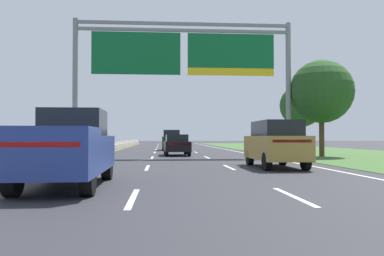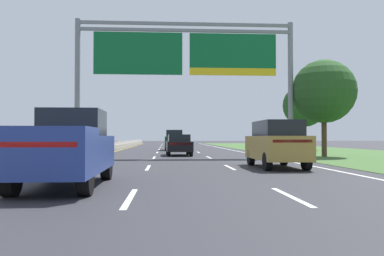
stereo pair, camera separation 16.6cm
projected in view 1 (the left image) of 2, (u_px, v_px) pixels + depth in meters
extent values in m
plane|color=#2B2B30|center=(176.00, 154.00, 33.63)|extent=(220.00, 220.00, 0.00)
cube|color=white|center=(133.00, 198.00, 9.07)|extent=(0.14, 3.00, 0.01)
cube|color=white|center=(147.00, 168.00, 18.04)|extent=(0.14, 3.00, 0.01)
cube|color=white|center=(152.00, 158.00, 27.01)|extent=(0.14, 3.00, 0.01)
cube|color=white|center=(155.00, 152.00, 35.99)|extent=(0.14, 3.00, 0.01)
cube|color=white|center=(156.00, 149.00, 44.96)|extent=(0.14, 3.00, 0.01)
cube|color=white|center=(157.00, 147.00, 53.93)|extent=(0.14, 3.00, 0.01)
cube|color=white|center=(158.00, 146.00, 62.91)|extent=(0.14, 3.00, 0.01)
cube|color=white|center=(158.00, 145.00, 71.88)|extent=(0.14, 3.00, 0.01)
cube|color=white|center=(159.00, 144.00, 80.85)|extent=(0.14, 3.00, 0.01)
cube|color=white|center=(293.00, 196.00, 9.34)|extent=(0.14, 3.00, 0.01)
cube|color=white|center=(229.00, 167.00, 18.32)|extent=(0.14, 3.00, 0.01)
cube|color=white|center=(207.00, 157.00, 27.29)|extent=(0.14, 3.00, 0.01)
cube|color=white|center=(196.00, 152.00, 36.26)|extent=(0.14, 3.00, 0.01)
cube|color=white|center=(189.00, 149.00, 45.23)|extent=(0.14, 3.00, 0.01)
cube|color=white|center=(185.00, 147.00, 54.21)|extent=(0.14, 3.00, 0.01)
cube|color=white|center=(181.00, 146.00, 63.18)|extent=(0.14, 3.00, 0.01)
cube|color=white|center=(179.00, 145.00, 72.15)|extent=(0.14, 3.00, 0.01)
cube|color=white|center=(177.00, 144.00, 81.13)|extent=(0.14, 3.00, 0.01)
cube|color=white|center=(246.00, 153.00, 34.07)|extent=(0.16, 106.00, 0.01)
cube|color=gold|center=(105.00, 154.00, 33.19)|extent=(0.16, 106.00, 0.01)
cube|color=#3D602D|center=(338.00, 153.00, 34.67)|extent=(14.00, 110.00, 0.02)
cube|color=#A8A399|center=(96.00, 150.00, 33.15)|extent=(0.60, 110.00, 0.55)
cube|color=#A8A399|center=(96.00, 145.00, 33.16)|extent=(0.25, 110.00, 0.30)
cylinder|color=gray|center=(75.00, 88.00, 27.14)|extent=(0.36, 0.36, 9.42)
cylinder|color=gray|center=(288.00, 90.00, 28.24)|extent=(0.36, 0.36, 9.42)
cube|color=gray|center=(184.00, 24.00, 27.79)|extent=(14.70, 0.24, 0.20)
cube|color=gray|center=(184.00, 30.00, 27.78)|extent=(14.70, 0.24, 0.20)
cube|color=#0C602D|center=(136.00, 53.00, 27.32)|extent=(6.00, 0.12, 2.89)
cube|color=#0C602D|center=(231.00, 51.00, 27.81)|extent=(6.00, 0.12, 2.39)
cube|color=yellow|center=(231.00, 72.00, 27.78)|extent=(6.00, 0.12, 0.50)
cube|color=navy|center=(68.00, 154.00, 11.16)|extent=(2.07, 5.43, 1.00)
cube|color=black|center=(74.00, 123.00, 12.03)|extent=(1.75, 1.92, 0.78)
cube|color=#B21414|center=(41.00, 145.00, 8.52)|extent=(1.68, 0.10, 0.12)
cube|color=navy|center=(52.00, 131.00, 9.46)|extent=(2.03, 1.97, 0.20)
cylinder|color=black|center=(53.00, 167.00, 12.91)|extent=(0.31, 0.84, 0.84)
cylinder|color=black|center=(107.00, 167.00, 13.06)|extent=(0.31, 0.84, 0.84)
cylinder|color=black|center=(13.00, 179.00, 9.25)|extent=(0.31, 0.84, 0.84)
cylinder|color=black|center=(88.00, 178.00, 9.40)|extent=(0.31, 0.84, 0.84)
cube|color=#A38438|center=(275.00, 148.00, 18.22)|extent=(1.91, 4.71, 1.05)
cube|color=black|center=(276.00, 128.00, 18.09)|extent=(1.64, 3.00, 0.68)
cube|color=#B21414|center=(292.00, 141.00, 15.93)|extent=(1.60, 0.08, 0.12)
cylinder|color=black|center=(250.00, 157.00, 19.74)|extent=(0.26, 0.76, 0.76)
cylinder|color=black|center=(282.00, 157.00, 19.86)|extent=(0.26, 0.76, 0.76)
cylinder|color=black|center=(267.00, 161.00, 16.55)|extent=(0.26, 0.76, 0.76)
cylinder|color=black|center=(306.00, 161.00, 16.68)|extent=(0.26, 0.76, 0.76)
cube|color=black|center=(177.00, 146.00, 30.23)|extent=(1.94, 4.45, 0.72)
cube|color=black|center=(177.00, 138.00, 30.19)|extent=(1.63, 2.34, 0.52)
cube|color=#B21414|center=(179.00, 144.00, 28.08)|extent=(1.53, 0.12, 0.12)
cylinder|color=black|center=(165.00, 150.00, 31.62)|extent=(0.24, 0.67, 0.66)
cylinder|color=black|center=(186.00, 150.00, 31.79)|extent=(0.24, 0.67, 0.66)
cylinder|color=black|center=(167.00, 152.00, 28.65)|extent=(0.24, 0.67, 0.66)
cylinder|color=black|center=(189.00, 152.00, 28.81)|extent=(0.24, 0.67, 0.66)
cube|color=#193D23|center=(171.00, 142.00, 42.31)|extent=(1.97, 4.73, 1.05)
cube|color=black|center=(171.00, 133.00, 42.18)|extent=(1.68, 3.02, 0.68)
cube|color=#B21414|center=(172.00, 139.00, 40.02)|extent=(1.60, 0.10, 0.12)
cylinder|color=black|center=(164.00, 146.00, 43.85)|extent=(0.27, 0.76, 0.76)
cylinder|color=black|center=(179.00, 146.00, 43.95)|extent=(0.27, 0.76, 0.76)
cylinder|color=black|center=(163.00, 147.00, 40.66)|extent=(0.27, 0.76, 0.76)
cylinder|color=black|center=(180.00, 147.00, 40.76)|extent=(0.27, 0.76, 0.76)
cylinder|color=#4C3823|center=(322.00, 137.00, 28.30)|extent=(0.36, 0.36, 2.81)
sphere|color=#234C1E|center=(321.00, 92.00, 28.37)|extent=(4.46, 4.46, 4.46)
cylinder|color=#4C3823|center=(301.00, 136.00, 43.10)|extent=(0.36, 0.36, 2.93)
sphere|color=#234C1E|center=(301.00, 106.00, 43.18)|extent=(4.58, 4.58, 4.58)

